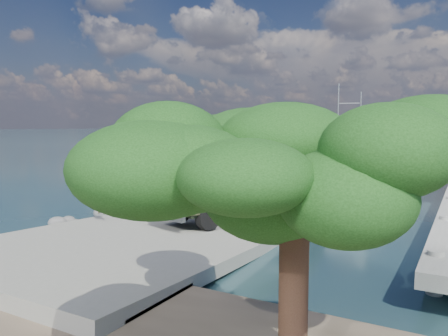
{
  "coord_description": "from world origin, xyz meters",
  "views": [
    {
      "loc": [
        12.16,
        -16.75,
        5.24
      ],
      "look_at": [
        -0.68,
        6.0,
        2.74
      ],
      "focal_mm": 35.0,
      "sensor_mm": 36.0,
      "label": 1
    }
  ],
  "objects_px": {
    "military_truck": "(234,184)",
    "soldier": "(102,203)",
    "landing_craft": "(332,172)",
    "overhang_tree": "(280,150)"
  },
  "relations": [
    {
      "from": "landing_craft",
      "to": "soldier",
      "type": "distance_m",
      "value": 25.38
    },
    {
      "from": "landing_craft",
      "to": "military_truck",
      "type": "bearing_deg",
      "value": -93.67
    },
    {
      "from": "soldier",
      "to": "overhang_tree",
      "type": "distance_m",
      "value": 15.69
    },
    {
      "from": "landing_craft",
      "to": "military_truck",
      "type": "distance_m",
      "value": 21.06
    },
    {
      "from": "soldier",
      "to": "overhang_tree",
      "type": "xyz_separation_m",
      "value": [
        12.88,
        -8.29,
        3.39
      ]
    },
    {
      "from": "soldier",
      "to": "military_truck",
      "type": "bearing_deg",
      "value": 21.93
    },
    {
      "from": "military_truck",
      "to": "overhang_tree",
      "type": "distance_m",
      "value": 14.56
    },
    {
      "from": "military_truck",
      "to": "soldier",
      "type": "relative_size",
      "value": 4.37
    },
    {
      "from": "military_truck",
      "to": "overhang_tree",
      "type": "height_order",
      "value": "overhang_tree"
    },
    {
      "from": "military_truck",
      "to": "overhang_tree",
      "type": "bearing_deg",
      "value": -41.09
    }
  ]
}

